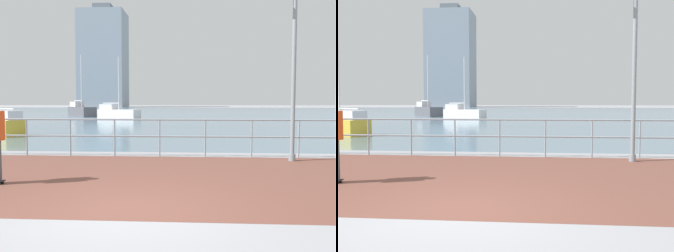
{
  "view_description": "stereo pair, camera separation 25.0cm",
  "coord_description": "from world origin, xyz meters",
  "views": [
    {
      "loc": [
        1.03,
        -5.86,
        1.71
      ],
      "look_at": [
        0.41,
        3.46,
        1.1
      ],
      "focal_mm": 40.8,
      "sensor_mm": 36.0,
      "label": 1
    },
    {
      "loc": [
        1.28,
        -5.84,
        1.71
      ],
      "look_at": [
        0.41,
        3.46,
        1.1
      ],
      "focal_mm": 40.8,
      "sensor_mm": 36.0,
      "label": 2
    }
  ],
  "objects": [
    {
      "name": "harbor_water",
      "position": [
        0.0,
        50.77,
        0.0
      ],
      "size": [
        180.0,
        88.0,
        0.0
      ],
      "primitive_type": "cube",
      "color": "slate",
      "rests_on": "ground"
    },
    {
      "name": "ground",
      "position": [
        0.0,
        40.0,
        0.0
      ],
      "size": [
        220.0,
        220.0,
        0.0
      ],
      "primitive_type": "plane",
      "color": "#9E9EA3"
    },
    {
      "name": "sailboat_gray",
      "position": [
        -11.71,
        36.82,
        0.66
      ],
      "size": [
        4.23,
        4.82,
        6.92
      ],
      "color": "#595960",
      "rests_on": "ground"
    },
    {
      "name": "brick_paving",
      "position": [
        0.0,
        2.6,
        0.0
      ],
      "size": [
        28.0,
        6.35,
        0.01
      ],
      "primitive_type": "cube",
      "color": "brown",
      "rests_on": "ground"
    },
    {
      "name": "sailboat_red",
      "position": [
        -6.23,
        30.41,
        0.57
      ],
      "size": [
        4.37,
        2.97,
        5.92
      ],
      "color": "white",
      "rests_on": "ground"
    },
    {
      "name": "waterfront_railing",
      "position": [
        -0.0,
        5.77,
        0.81
      ],
      "size": [
        25.25,
        0.06,
        1.17
      ],
      "color": "#8C99A3",
      "rests_on": "ground"
    },
    {
      "name": "tower_beige",
      "position": [
        -24.41,
        101.72,
        13.52
      ],
      "size": [
        12.61,
        11.51,
        28.7
      ],
      "color": "#8493A3",
      "rests_on": "ground"
    },
    {
      "name": "lamppost",
      "position": [
        3.7,
        5.13,
        3.02
      ],
      "size": [
        0.8,
        0.43,
        5.45
      ],
      "color": "gray",
      "rests_on": "ground"
    }
  ]
}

